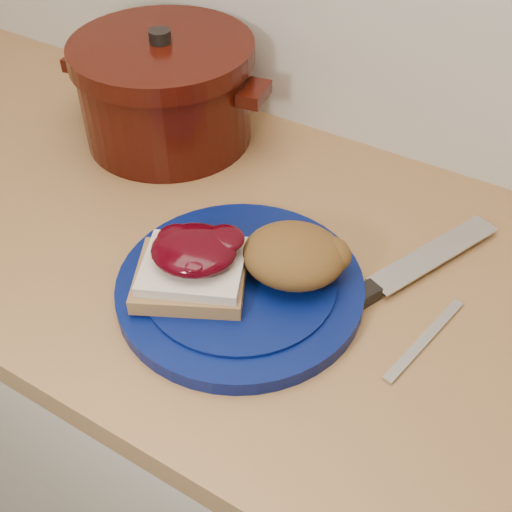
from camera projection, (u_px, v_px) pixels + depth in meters
The scene contains 8 objects.
base_cabinet at pixel (243, 437), 1.16m from camera, with size 4.00×0.60×0.86m, color beige.
plate at pixel (240, 287), 0.76m from camera, with size 0.29×0.29×0.02m, color #05104A.
sandwich at pixel (192, 264), 0.73m from camera, with size 0.16×0.15×0.06m.
stuffing_mound at pixel (294, 255), 0.74m from camera, with size 0.12×0.10×0.06m, color brown.
chef_knife at pixel (365, 295), 0.76m from camera, with size 0.15×0.31×0.02m.
butter_knife at pixel (425, 339), 0.71m from camera, with size 0.15×0.01×0.00m, color silver.
dutch_oven at pixel (166, 91), 0.97m from camera, with size 0.33×0.31×0.17m.
pepper_grinder at pixel (122, 63), 1.07m from camera, with size 0.07×0.07×0.12m.
Camera 1 is at (0.34, 0.98, 1.46)m, focal length 45.00 mm.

